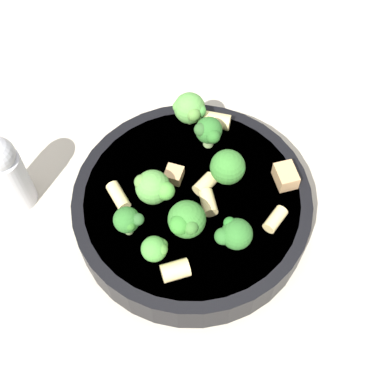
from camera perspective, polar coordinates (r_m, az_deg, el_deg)
The scene contains 19 objects.
ground_plane at distance 0.57m, azimuth -0.00°, elevation -2.67°, with size 2.00×2.00×0.00m, color #BCB29E.
pasta_bowl at distance 0.55m, azimuth -0.00°, elevation -1.48°, with size 0.24×0.24×0.04m.
broccoli_floret_0 at distance 0.50m, azimuth -6.89°, elevation -3.01°, with size 0.03×0.03×0.04m.
broccoli_floret_1 at distance 0.52m, azimuth -4.12°, elevation 0.49°, with size 0.04×0.03×0.04m.
broccoli_floret_2 at distance 0.57m, azimuth -0.21°, elevation 8.87°, with size 0.04×0.03×0.04m.
broccoli_floret_3 at distance 0.49m, azimuth 4.47°, elevation -4.57°, with size 0.03×0.03×0.04m.
broccoli_floret_4 at distance 0.55m, azimuth 1.75°, elevation 6.50°, with size 0.03×0.03×0.04m.
broccoli_floret_5 at distance 0.49m, azimuth -0.63°, elevation -3.07°, with size 0.04×0.04×0.04m.
broccoli_floret_6 at distance 0.53m, azimuth 3.83°, elevation 2.78°, with size 0.04×0.04×0.04m.
broccoli_floret_7 at distance 0.49m, azimuth -3.92°, elevation -6.07°, with size 0.02×0.03×0.03m.
rigatoni_0 at distance 0.52m, azimuth 8.88°, elevation -2.90°, with size 0.01×0.01×0.03m, color #E0C67F.
rigatoni_1 at distance 0.49m, azimuth -1.78°, elevation -8.36°, with size 0.02×0.02×0.03m, color #E0C67F.
rigatoni_2 at distance 0.58m, azimuth 2.67°, elevation 7.61°, with size 0.02×0.02×0.03m, color #E0C67F.
rigatoni_3 at distance 0.53m, azimuth -7.87°, elevation -0.43°, with size 0.01×0.01×0.03m, color #E0C67F.
rigatoni_4 at distance 0.52m, azimuth 1.75°, elevation -1.12°, with size 0.01×0.01×0.03m, color #E0C67F.
rigatoni_5 at distance 0.54m, azimuth 1.12°, elevation 1.10°, with size 0.01×0.01×0.02m, color #E0C67F.
chicken_chunk_0 at distance 0.54m, azimuth -1.81°, elevation 1.96°, with size 0.02×0.02×0.01m, color tan.
chicken_chunk_1 at distance 0.55m, azimuth 9.96°, elevation 1.69°, with size 0.03×0.02×0.02m, color tan.
pepper_shaker at distance 0.57m, azimuth -19.12°, elevation 1.93°, with size 0.04×0.04×0.10m.
Camera 1 is at (-0.21, 0.17, 0.50)m, focal length 50.00 mm.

